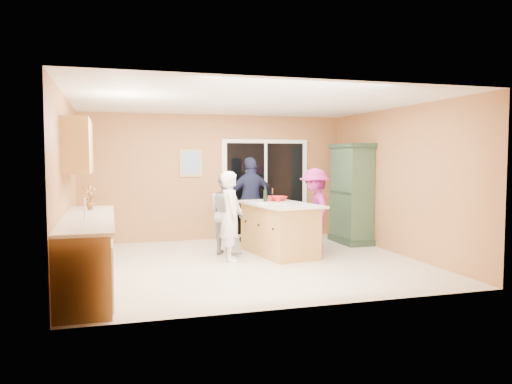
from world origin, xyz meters
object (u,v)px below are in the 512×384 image
object	(u,v)px
woman_white	(231,216)
woman_magenta	(315,210)
woman_navy	(251,200)
kitchen_island	(279,230)
green_hutch	(351,195)
woman_grey	(227,213)

from	to	relation	value
woman_white	woman_magenta	distance (m)	1.69
woman_white	woman_navy	world-z (taller)	woman_navy
woman_navy	kitchen_island	bearing A→B (deg)	91.66
kitchen_island	green_hutch	size ratio (longest dim) A/B	0.94
kitchen_island	woman_grey	size ratio (longest dim) A/B	1.27
woman_grey	kitchen_island	bearing A→B (deg)	-130.00
woman_white	woman_navy	xyz separation A→B (m)	(0.81, 1.64, 0.12)
kitchen_island	woman_magenta	xyz separation A→B (m)	(0.70, 0.04, 0.33)
green_hutch	woman_grey	bearing A→B (deg)	-170.43
woman_white	woman_navy	size ratio (longest dim) A/B	0.87
kitchen_island	woman_magenta	bearing A→B (deg)	-5.99
woman_white	woman_grey	bearing A→B (deg)	-0.57
woman_white	kitchen_island	bearing A→B (deg)	-66.00
woman_grey	woman_magenta	distance (m)	1.60
woman_magenta	woman_white	bearing A→B (deg)	-67.08
green_hutch	woman_magenta	bearing A→B (deg)	-147.22
green_hutch	woman_magenta	xyz separation A→B (m)	(-1.08, -0.70, -0.21)
kitchen_island	woman_white	bearing A→B (deg)	-171.20
green_hutch	woman_white	bearing A→B (deg)	-159.10
green_hutch	woman_white	world-z (taller)	green_hutch
woman_grey	woman_magenta	bearing A→B (deg)	-120.87
woman_white	woman_magenta	xyz separation A→B (m)	(1.65, 0.35, 0.02)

